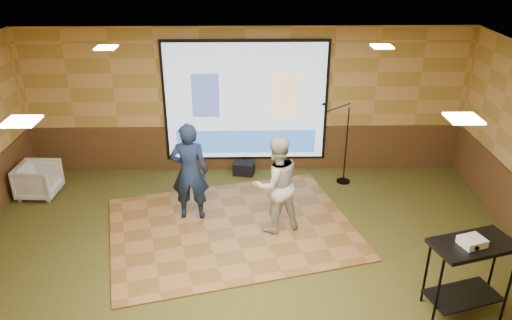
{
  "coord_description": "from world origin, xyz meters",
  "views": [
    {
      "loc": [
        0.03,
        -6.15,
        4.72
      ],
      "look_at": [
        0.17,
        1.11,
        1.3
      ],
      "focal_mm": 35.0,
      "sensor_mm": 36.0,
      "label": 1
    }
  ],
  "objects_px": {
    "av_table": "(470,263)",
    "mic_stand": "(342,160)",
    "duffel_bag": "(244,168)",
    "player_right": "(276,184)",
    "dance_floor": "(232,228)",
    "banquet_chair": "(39,180)",
    "player_left": "(190,172)",
    "projector": "(472,242)",
    "projector_screen": "(246,103)"
  },
  "relations": [
    {
      "from": "av_table",
      "to": "mic_stand",
      "type": "height_order",
      "value": "mic_stand"
    },
    {
      "from": "mic_stand",
      "to": "duffel_bag",
      "type": "bearing_deg",
      "value": -174.65
    },
    {
      "from": "duffel_bag",
      "to": "player_right",
      "type": "bearing_deg",
      "value": -75.48
    },
    {
      "from": "dance_floor",
      "to": "banquet_chair",
      "type": "xyz_separation_m",
      "value": [
        -3.71,
        1.24,
        0.31
      ]
    },
    {
      "from": "player_left",
      "to": "av_table",
      "type": "xyz_separation_m",
      "value": [
        3.83,
        -2.48,
        -0.1
      ]
    },
    {
      "from": "player_left",
      "to": "player_right",
      "type": "xyz_separation_m",
      "value": [
        1.46,
        -0.41,
        -0.04
      ]
    },
    {
      "from": "player_left",
      "to": "mic_stand",
      "type": "distance_m",
      "value": 3.2
    },
    {
      "from": "player_right",
      "to": "projector",
      "type": "relative_size",
      "value": 5.71
    },
    {
      "from": "projector",
      "to": "av_table",
      "type": "bearing_deg",
      "value": 21.07
    },
    {
      "from": "dance_floor",
      "to": "player_right",
      "type": "height_order",
      "value": "player_right"
    },
    {
      "from": "projector_screen",
      "to": "duffel_bag",
      "type": "height_order",
      "value": "projector_screen"
    },
    {
      "from": "player_right",
      "to": "projector",
      "type": "distance_m",
      "value": 3.15
    },
    {
      "from": "banquet_chair",
      "to": "duffel_bag",
      "type": "relative_size",
      "value": 1.73
    },
    {
      "from": "projector_screen",
      "to": "projector",
      "type": "distance_m",
      "value": 5.29
    },
    {
      "from": "player_right",
      "to": "av_table",
      "type": "relative_size",
      "value": 1.52
    },
    {
      "from": "player_right",
      "to": "duffel_bag",
      "type": "bearing_deg",
      "value": -97.53
    },
    {
      "from": "player_right",
      "to": "projector",
      "type": "xyz_separation_m",
      "value": [
        2.32,
        -2.1,
        0.29
      ]
    },
    {
      "from": "projector_screen",
      "to": "player_right",
      "type": "distance_m",
      "value": 2.49
    },
    {
      "from": "player_left",
      "to": "projector",
      "type": "height_order",
      "value": "player_left"
    },
    {
      "from": "projector_screen",
      "to": "banquet_chair",
      "type": "distance_m",
      "value": 4.26
    },
    {
      "from": "mic_stand",
      "to": "banquet_chair",
      "type": "xyz_separation_m",
      "value": [
        -5.88,
        -0.45,
        -0.16
      ]
    },
    {
      "from": "projector",
      "to": "banquet_chair",
      "type": "height_order",
      "value": "projector"
    },
    {
      "from": "projector_screen",
      "to": "duffel_bag",
      "type": "bearing_deg",
      "value": -102.23
    },
    {
      "from": "projector",
      "to": "banquet_chair",
      "type": "bearing_deg",
      "value": 134.95
    },
    {
      "from": "dance_floor",
      "to": "player_left",
      "type": "relative_size",
      "value": 2.29
    },
    {
      "from": "projector",
      "to": "player_right",
      "type": "bearing_deg",
      "value": 119.33
    },
    {
      "from": "mic_stand",
      "to": "banquet_chair",
      "type": "relative_size",
      "value": 2.36
    },
    {
      "from": "av_table",
      "to": "duffel_bag",
      "type": "bearing_deg",
      "value": 124.97
    },
    {
      "from": "player_left",
      "to": "dance_floor",
      "type": "bearing_deg",
      "value": 152.77
    },
    {
      "from": "dance_floor",
      "to": "projector_screen",
      "type": "bearing_deg",
      "value": 83.88
    },
    {
      "from": "player_right",
      "to": "projector",
      "type": "height_order",
      "value": "player_right"
    },
    {
      "from": "player_right",
      "to": "duffel_bag",
      "type": "height_order",
      "value": "player_right"
    },
    {
      "from": "mic_stand",
      "to": "player_left",
      "type": "bearing_deg",
      "value": -139.07
    },
    {
      "from": "projector",
      "to": "duffel_bag",
      "type": "relative_size",
      "value": 0.71
    },
    {
      "from": "mic_stand",
      "to": "banquet_chair",
      "type": "height_order",
      "value": "mic_stand"
    },
    {
      "from": "projector_screen",
      "to": "banquet_chair",
      "type": "xyz_separation_m",
      "value": [
        -3.96,
        -1.08,
        -1.15
      ]
    },
    {
      "from": "projector",
      "to": "banquet_chair",
      "type": "xyz_separation_m",
      "value": [
        -6.78,
        3.39,
        -0.83
      ]
    },
    {
      "from": "mic_stand",
      "to": "duffel_bag",
      "type": "height_order",
      "value": "mic_stand"
    },
    {
      "from": "projector_screen",
      "to": "player_right",
      "type": "relative_size",
      "value": 1.97
    },
    {
      "from": "player_right",
      "to": "duffel_bag",
      "type": "xyz_separation_m",
      "value": [
        -0.55,
        2.12,
        -0.74
      ]
    },
    {
      "from": "mic_stand",
      "to": "banquet_chair",
      "type": "distance_m",
      "value": 5.9
    },
    {
      "from": "mic_stand",
      "to": "projector",
      "type": "bearing_deg",
      "value": -60.6
    },
    {
      "from": "dance_floor",
      "to": "duffel_bag",
      "type": "bearing_deg",
      "value": 84.61
    },
    {
      "from": "player_right",
      "to": "av_table",
      "type": "xyz_separation_m",
      "value": [
        2.37,
        -2.06,
        -0.07
      ]
    },
    {
      "from": "player_left",
      "to": "duffel_bag",
      "type": "relative_size",
      "value": 4.22
    },
    {
      "from": "projector_screen",
      "to": "av_table",
      "type": "relative_size",
      "value": 2.98
    },
    {
      "from": "projector",
      "to": "duffel_bag",
      "type": "xyz_separation_m",
      "value": [
        -2.87,
        4.22,
        -1.03
      ]
    },
    {
      "from": "dance_floor",
      "to": "player_right",
      "type": "relative_size",
      "value": 2.4
    },
    {
      "from": "dance_floor",
      "to": "duffel_bag",
      "type": "xyz_separation_m",
      "value": [
        0.2,
        2.08,
        0.12
      ]
    },
    {
      "from": "dance_floor",
      "to": "player_left",
      "type": "xyz_separation_m",
      "value": [
        -0.71,
        0.37,
        0.9
      ]
    }
  ]
}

